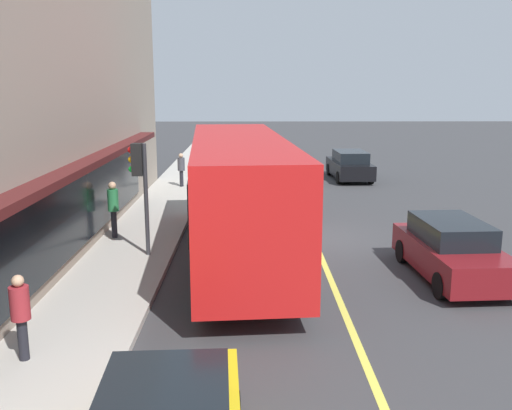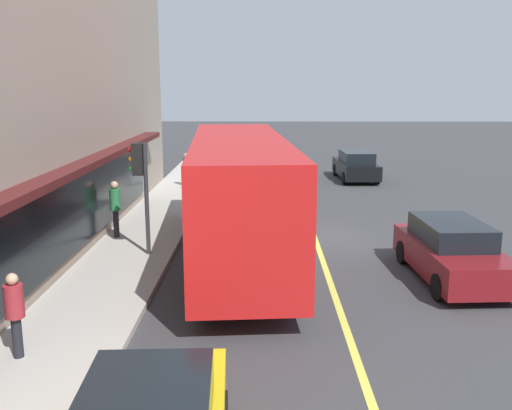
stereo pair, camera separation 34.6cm
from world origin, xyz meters
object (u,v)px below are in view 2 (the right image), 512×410
traffic_light (140,172)px  car_maroon (451,251)px  bus (239,191)px  pedestrian_mid_block (14,308)px  pedestrian_at_corner (187,167)px  pedestrian_waiting (115,203)px  car_black (356,166)px

traffic_light → car_maroon: (-1.67, -8.31, -1.79)m
bus → pedestrian_mid_block: bus is taller
pedestrian_at_corner → car_maroon: bearing=-146.5°
pedestrian_at_corner → pedestrian_mid_block: bearing=177.5°
bus → pedestrian_mid_block: bearing=149.9°
car_maroon → pedestrian_at_corner: pedestrian_at_corner is taller
car_maroon → pedestrian_waiting: 10.19m
traffic_light → car_black: size_ratio=0.73×
car_maroon → bus: bearing=72.9°
pedestrian_mid_block → traffic_light: bearing=-8.3°
traffic_light → car_black: 16.45m
car_black → pedestrian_mid_block: 22.46m
bus → pedestrian_at_corner: size_ratio=7.07×
bus → traffic_light: bus is taller
bus → pedestrian_waiting: size_ratio=6.24×
traffic_light → car_black: traffic_light is taller
traffic_light → car_black: bearing=-30.8°
pedestrian_waiting → pedestrian_mid_block: size_ratio=1.15×
car_maroon → pedestrian_at_corner: (12.84, 8.49, 0.36)m
bus → traffic_light: size_ratio=3.53×
traffic_light → bus: bearing=-89.5°
car_black → pedestrian_at_corner: (-2.88, 8.56, 0.36)m
pedestrian_waiting → pedestrian_mid_block: 8.26m
car_black → pedestrian_mid_block: size_ratio=2.77×
pedestrian_mid_block → car_black: bearing=-24.5°
traffic_light → pedestrian_waiting: (1.86, 1.24, -1.29)m
bus → traffic_light: 2.83m
bus → car_black: size_ratio=2.59×
car_black → pedestrian_mid_block: pedestrian_mid_block is taller
car_maroon → pedestrian_at_corner: 15.40m
car_black → traffic_light: bearing=149.2°
pedestrian_waiting → pedestrian_at_corner: (9.31, -1.06, -0.14)m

